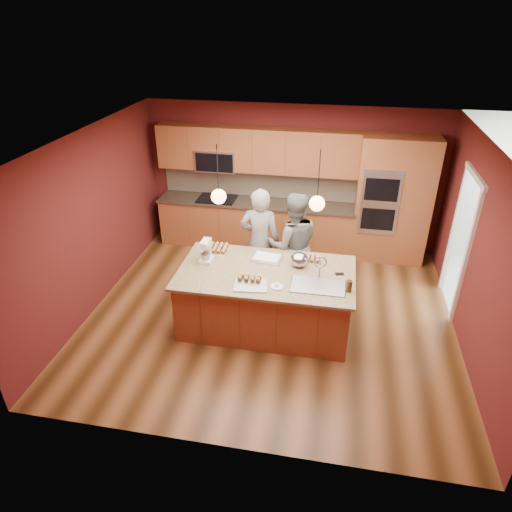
% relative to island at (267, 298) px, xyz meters
% --- Properties ---
extents(floor, '(5.50, 5.50, 0.00)m').
position_rel_island_xyz_m(floor, '(0.02, 0.27, -0.47)').
color(floor, '#432710').
rests_on(floor, ground).
extents(ceiling, '(5.50, 5.50, 0.00)m').
position_rel_island_xyz_m(ceiling, '(0.02, 0.27, 2.23)').
color(ceiling, white).
rests_on(ceiling, ground).
extents(wall_back, '(5.50, 0.00, 5.50)m').
position_rel_island_xyz_m(wall_back, '(0.02, 2.77, 0.88)').
color(wall_back, '#561918').
rests_on(wall_back, ground).
extents(wall_front, '(5.50, 0.00, 5.50)m').
position_rel_island_xyz_m(wall_front, '(0.02, -2.23, 0.88)').
color(wall_front, '#561918').
rests_on(wall_front, ground).
extents(wall_left, '(0.00, 5.00, 5.00)m').
position_rel_island_xyz_m(wall_left, '(-2.73, 0.27, 0.88)').
color(wall_left, '#561918').
rests_on(wall_left, ground).
extents(wall_right, '(0.00, 5.00, 5.00)m').
position_rel_island_xyz_m(wall_right, '(2.77, 0.27, 0.88)').
color(wall_right, '#561918').
rests_on(wall_right, ground).
extents(cabinet_run, '(3.74, 0.64, 2.30)m').
position_rel_island_xyz_m(cabinet_run, '(-0.66, 2.52, 0.52)').
color(cabinet_run, brown).
rests_on(cabinet_run, floor).
extents(oven_column, '(1.30, 0.62, 2.30)m').
position_rel_island_xyz_m(oven_column, '(1.86, 2.47, 0.68)').
color(oven_column, brown).
rests_on(oven_column, floor).
extents(doorway_trim, '(0.08, 1.11, 2.20)m').
position_rel_island_xyz_m(doorway_trim, '(2.75, 1.07, 0.58)').
color(doorway_trim, white).
rests_on(doorway_trim, wall_right).
extents(pendant_left, '(0.20, 0.20, 0.80)m').
position_rel_island_xyz_m(pendant_left, '(-0.66, 0.00, 1.54)').
color(pendant_left, black).
rests_on(pendant_left, ceiling).
extents(pendant_right, '(0.20, 0.20, 0.80)m').
position_rel_island_xyz_m(pendant_right, '(0.63, 0.00, 1.54)').
color(pendant_right, black).
rests_on(pendant_right, ceiling).
extents(island, '(2.49, 1.39, 1.30)m').
position_rel_island_xyz_m(island, '(0.00, 0.00, 0.00)').
color(island, brown).
rests_on(island, floor).
extents(person_left, '(0.66, 0.44, 1.78)m').
position_rel_island_xyz_m(person_left, '(-0.28, 0.95, 0.42)').
color(person_left, black).
rests_on(person_left, floor).
extents(person_right, '(0.99, 0.85, 1.75)m').
position_rel_island_xyz_m(person_right, '(0.26, 0.95, 0.41)').
color(person_right, gray).
rests_on(person_right, floor).
extents(stand_mixer, '(0.18, 0.25, 0.34)m').
position_rel_island_xyz_m(stand_mixer, '(-0.93, 0.14, 0.59)').
color(stand_mixer, white).
rests_on(stand_mixer, island).
extents(sheet_cake, '(0.47, 0.37, 0.05)m').
position_rel_island_xyz_m(sheet_cake, '(-0.06, 0.35, 0.47)').
color(sheet_cake, white).
rests_on(sheet_cake, island).
extents(cooling_rack, '(0.48, 0.37, 0.02)m').
position_rel_island_xyz_m(cooling_rack, '(-0.15, -0.41, 0.46)').
color(cooling_rack, silver).
rests_on(cooling_rack, island).
extents(mixing_bowl, '(0.26, 0.26, 0.22)m').
position_rel_island_xyz_m(mixing_bowl, '(0.42, 0.25, 0.55)').
color(mixing_bowl, '#A9ACAF').
rests_on(mixing_bowl, island).
extents(plate, '(0.17, 0.17, 0.01)m').
position_rel_island_xyz_m(plate, '(0.19, -0.37, 0.46)').
color(plate, white).
rests_on(plate, island).
extents(tumbler, '(0.08, 0.08, 0.16)m').
position_rel_island_xyz_m(tumbler, '(1.13, -0.29, 0.53)').
color(tumbler, '#3B290E').
rests_on(tumbler, island).
extents(phone, '(0.13, 0.09, 0.01)m').
position_rel_island_xyz_m(phone, '(1.01, 0.12, 0.45)').
color(phone, black).
rests_on(phone, island).
extents(cupcakes_left, '(0.30, 0.30, 0.07)m').
position_rel_island_xyz_m(cupcakes_left, '(-0.85, 0.51, 0.48)').
color(cupcakes_left, tan).
rests_on(cupcakes_left, island).
extents(cupcakes_rack, '(0.33, 0.17, 0.07)m').
position_rel_island_xyz_m(cupcakes_rack, '(-0.19, -0.28, 0.50)').
color(cupcakes_rack, tan).
rests_on(cupcakes_rack, island).
extents(cupcakes_right, '(0.22, 0.22, 0.07)m').
position_rel_island_xyz_m(cupcakes_right, '(0.60, 0.46, 0.48)').
color(cupcakes_right, tan).
rests_on(cupcakes_right, island).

